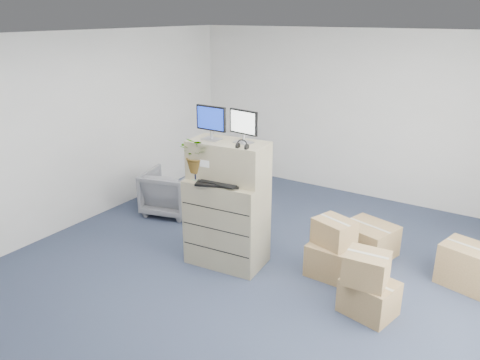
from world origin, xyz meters
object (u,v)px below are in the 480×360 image
(water_bottle, at_px, (232,168))
(potted_plant, at_px, (199,159))
(filing_cabinet_lower, at_px, (227,222))
(monitor_left, at_px, (211,121))
(monitor_right, at_px, (243,125))
(office_chair, at_px, (170,190))
(keyboard, at_px, (219,184))

(water_bottle, height_order, potted_plant, potted_plant)
(filing_cabinet_lower, distance_m, water_bottle, 0.70)
(monitor_left, distance_m, water_bottle, 0.62)
(filing_cabinet_lower, relative_size, monitor_right, 2.79)
(monitor_left, relative_size, potted_plant, 0.84)
(water_bottle, xyz_separation_m, office_chair, (-1.68, 0.74, -0.87))
(keyboard, distance_m, potted_plant, 0.40)
(office_chair, bearing_deg, monitor_left, 135.87)
(monitor_left, height_order, water_bottle, monitor_left)
(filing_cabinet_lower, height_order, monitor_right, monitor_right)
(filing_cabinet_lower, bearing_deg, office_chair, 148.49)
(keyboard, xyz_separation_m, water_bottle, (0.02, 0.25, 0.13))
(keyboard, distance_m, office_chair, 2.06)
(monitor_right, bearing_deg, water_bottle, -164.73)
(keyboard, bearing_deg, monitor_right, 35.44)
(office_chair, bearing_deg, water_bottle, 141.33)
(monitor_left, relative_size, office_chair, 0.54)
(monitor_right, relative_size, water_bottle, 1.41)
(monitor_left, relative_size, keyboard, 0.78)
(water_bottle, xyz_separation_m, potted_plant, (-0.35, -0.20, 0.11))
(monitor_left, xyz_separation_m, potted_plant, (-0.09, -0.14, -0.46))
(monitor_right, bearing_deg, office_chair, 166.39)
(filing_cabinet_lower, height_order, keyboard, keyboard)
(filing_cabinet_lower, xyz_separation_m, water_bottle, (0.03, 0.07, 0.69))
(filing_cabinet_lower, relative_size, potted_plant, 2.24)
(filing_cabinet_lower, height_order, potted_plant, potted_plant)
(potted_plant, height_order, office_chair, potted_plant)
(filing_cabinet_lower, distance_m, potted_plant, 0.87)
(monitor_left, bearing_deg, monitor_right, 12.10)
(monitor_right, xyz_separation_m, water_bottle, (-0.15, -0.02, -0.55))
(filing_cabinet_lower, distance_m, office_chair, 1.85)
(keyboard, relative_size, potted_plant, 1.07)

